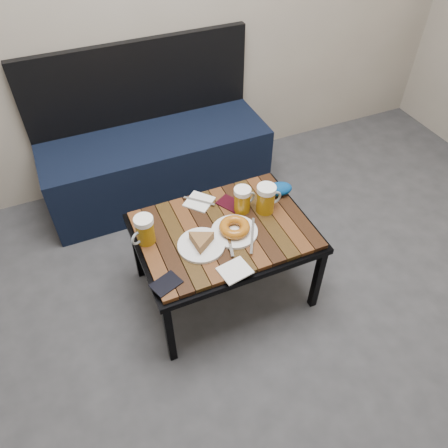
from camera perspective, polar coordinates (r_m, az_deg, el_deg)
name	(u,v)px	position (r m, az deg, el deg)	size (l,w,h in m)	color
ground	(334,414)	(2.15, 14.21, -22.94)	(4.00, 4.00, 0.00)	#2D2D30
bench	(156,158)	(2.88, -8.86, 8.47)	(1.40, 0.50, 0.95)	black
cafe_table	(224,235)	(2.11, 0.00, -1.39)	(0.84, 0.62, 0.47)	black
beer_mug_left	(145,230)	(2.00, -10.33, -0.79)	(0.14, 0.11, 0.14)	#9A6A0C
beer_mug_centre	(243,200)	(2.13, 2.45, 3.21)	(0.13, 0.10, 0.13)	#9A6A0C
beer_mug_right	(266,199)	(2.13, 5.54, 3.32)	(0.14, 0.09, 0.15)	#9A6A0C
plate_pie	(201,243)	(1.98, -3.00, -2.45)	(0.22, 0.22, 0.06)	white
plate_bagel	(235,229)	(2.04, 1.39, -0.68)	(0.23, 0.28, 0.06)	white
napkin_left	(199,202)	(2.21, -3.27, 2.93)	(0.18, 0.18, 0.01)	white
napkin_right	(235,271)	(1.90, 1.42, -6.10)	(0.15, 0.13, 0.01)	white
passport_navy	(166,284)	(1.87, -7.57, -7.74)	(0.09, 0.12, 0.01)	black
passport_burgundy	(230,203)	(2.20, 0.80, 2.70)	(0.09, 0.12, 0.01)	black
knit_pouch	(279,189)	(2.26, 7.20, 4.55)	(0.14, 0.09, 0.06)	navy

